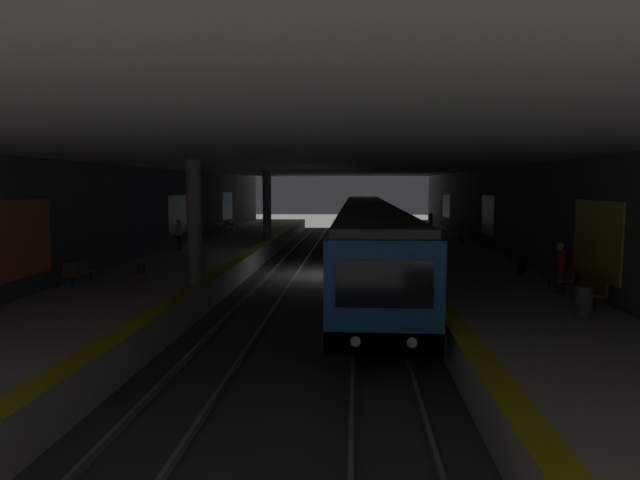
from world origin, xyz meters
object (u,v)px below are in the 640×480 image
person_walking_mid (431,223)px  suitcase_rolling (522,266)px  bench_right_near (80,270)px  backpack_on_floor (141,269)px  person_waiting_near (462,229)px  person_standing_far (179,234)px  bench_left_mid (559,276)px  person_boarding (559,266)px  trash_bin (583,302)px  bench_right_mid (221,227)px  bench_left_far (463,233)px  pillar_near (195,222)px  bench_left_near (589,289)px  pillar_far (267,206)px  bench_right_far (234,223)px  metro_train (367,231)px

person_walking_mid → suitcase_rolling: size_ratio=1.62×
bench_right_near → backpack_on_floor: size_ratio=4.25×
person_waiting_near → person_standing_far: (-5.63, 16.55, 0.11)m
bench_left_mid → suitcase_rolling: 3.43m
person_boarding → trash_bin: 3.30m
bench_right_mid → suitcase_rolling: bearing=-136.5°
bench_left_mid → backpack_on_floor: size_ratio=4.25×
bench_left_far → pillar_near: bearing=141.4°
bench_left_far → trash_bin: 20.50m
bench_left_near → backpack_on_floor: 16.54m
bench_right_mid → person_standing_far: size_ratio=0.97×
bench_left_mid → person_boarding: (-0.59, 0.22, 0.42)m
pillar_far → bench_right_far: bearing=26.3°
bench_right_far → suitcase_rolling: bearing=-142.4°
bench_right_mid → person_waiting_near: 17.59m
bench_right_mid → bench_right_far: same height
person_waiting_near → person_boarding: 16.68m
trash_bin → person_waiting_near: bearing=-1.5°
bench_left_mid → bench_left_far: bearing=0.0°
pillar_near → backpack_on_floor: size_ratio=11.38×
bench_left_near → person_boarding: person_boarding is taller
person_standing_far → metro_train: bearing=-77.0°
bench_left_mid → person_boarding: bearing=159.2°
bench_right_near → trash_bin: size_ratio=2.00×
metro_train → bench_right_far: 16.42m
bench_left_near → pillar_near: bearing=77.0°
backpack_on_floor → trash_bin: size_ratio=0.47×
pillar_near → bench_right_near: pillar_near is taller
suitcase_rolling → trash_bin: bearing=176.0°
bench_right_near → person_standing_far: 10.40m
metro_train → person_boarding: size_ratio=22.59×
bench_right_mid → bench_right_far: 4.15m
metro_train → bench_right_mid: bearing=52.4°
bench_right_near → pillar_near: bearing=-83.5°
bench_right_mid → person_boarding: person_boarding is taller
bench_left_far → bench_right_near: same height
bench_left_far → suitcase_rolling: bearing=179.0°
bench_left_near → bench_right_far: bearing=31.6°
pillar_near → person_waiting_near: 20.10m
bench_left_mid → bench_right_mid: 27.17m
bench_left_mid → bench_right_mid: (21.13, 17.07, 0.00)m
metro_train → bench_left_mid: size_ratio=22.92×
pillar_far → person_standing_far: bearing=148.5°
suitcase_rolling → bench_right_mid: bearing=43.5°
person_standing_far → trash_bin: 21.47m
bench_right_far → bench_left_near: bearing=-148.4°
metro_train → backpack_on_floor: bearing=137.6°
bench_left_far → person_standing_far: person_standing_far is taller
person_boarding → person_standing_far: bearing=56.3°
person_waiting_near → bench_right_near: bearing=133.6°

